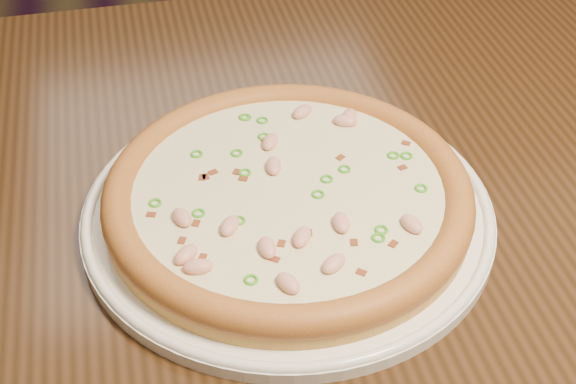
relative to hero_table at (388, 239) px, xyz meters
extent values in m
plane|color=black|center=(0.19, 0.27, -0.65)|extent=(9.00, 9.00, 0.00)
cube|color=black|center=(0.00, 0.00, 0.08)|extent=(1.20, 0.80, 0.04)
cylinder|color=white|center=(-0.12, -0.05, 0.10)|extent=(0.37, 0.37, 0.01)
torus|color=white|center=(-0.12, -0.05, 0.11)|extent=(0.37, 0.37, 0.01)
cylinder|color=gold|center=(-0.12, -0.05, 0.12)|extent=(0.32, 0.32, 0.02)
torus|color=#C27031|center=(-0.12, -0.05, 0.13)|extent=(0.33, 0.33, 0.03)
cylinder|color=#EAEABB|center=(-0.12, -0.05, 0.13)|extent=(0.28, 0.28, 0.00)
ellipsoid|color=#F2B29E|center=(-0.18, -0.09, 0.14)|extent=(0.02, 0.03, 0.01)
ellipsoid|color=#F2B29E|center=(-0.08, 0.06, 0.14)|extent=(0.03, 0.03, 0.01)
ellipsoid|color=#F2B29E|center=(-0.22, -0.12, 0.14)|extent=(0.03, 0.03, 0.01)
ellipsoid|color=#F2B29E|center=(-0.15, -0.17, 0.14)|extent=(0.02, 0.03, 0.01)
ellipsoid|color=#F2B29E|center=(-0.15, -0.12, 0.14)|extent=(0.01, 0.02, 0.01)
ellipsoid|color=#F2B29E|center=(-0.04, 0.04, 0.14)|extent=(0.02, 0.03, 0.01)
ellipsoid|color=#F2B29E|center=(-0.11, -0.15, 0.14)|extent=(0.03, 0.03, 0.01)
ellipsoid|color=#F2B29E|center=(-0.21, -0.13, 0.14)|extent=(0.03, 0.02, 0.01)
ellipsoid|color=#F2B29E|center=(-0.03, -0.12, 0.14)|extent=(0.02, 0.03, 0.01)
ellipsoid|color=#F2B29E|center=(-0.22, -0.07, 0.14)|extent=(0.02, 0.03, 0.01)
ellipsoid|color=#F2B29E|center=(-0.04, 0.03, 0.14)|extent=(0.03, 0.02, 0.01)
ellipsoid|color=#F2B29E|center=(-0.12, 0.02, 0.14)|extent=(0.02, 0.03, 0.01)
ellipsoid|color=#F2B29E|center=(-0.13, -0.02, 0.14)|extent=(0.02, 0.03, 0.01)
ellipsoid|color=#F2B29E|center=(-0.09, -0.11, 0.14)|extent=(0.02, 0.02, 0.01)
ellipsoid|color=#F2B29E|center=(-0.12, -0.12, 0.14)|extent=(0.02, 0.03, 0.01)
cube|color=maroon|center=(-0.10, -0.15, 0.13)|extent=(0.01, 0.01, 0.00)
cube|color=maroon|center=(-0.14, -0.12, 0.13)|extent=(0.01, 0.01, 0.00)
cube|color=maroon|center=(-0.16, -0.02, 0.13)|extent=(0.01, 0.01, 0.00)
cube|color=maroon|center=(0.00, -0.01, 0.13)|extent=(0.01, 0.01, 0.00)
cube|color=maroon|center=(-0.21, -0.12, 0.13)|extent=(0.01, 0.01, 0.00)
cube|color=maroon|center=(-0.15, -0.13, 0.13)|extent=(0.01, 0.01, 0.00)
cube|color=maroon|center=(-0.12, -0.11, 0.13)|extent=(0.01, 0.01, 0.00)
cube|color=maroon|center=(-0.09, -0.16, 0.13)|extent=(0.01, 0.01, 0.00)
cube|color=maroon|center=(-0.19, -0.02, 0.13)|extent=(0.01, 0.01, 0.00)
cube|color=maroon|center=(-0.05, -0.14, 0.13)|extent=(0.01, 0.01, 0.00)
cube|color=maroon|center=(-0.06, -0.02, 0.13)|extent=(0.01, 0.01, 0.00)
cube|color=maroon|center=(-0.22, -0.10, 0.13)|extent=(0.01, 0.01, 0.00)
cube|color=maroon|center=(-0.16, -0.03, 0.13)|extent=(0.01, 0.01, 0.00)
cube|color=maroon|center=(-0.08, -0.13, 0.13)|extent=(0.01, 0.01, 0.00)
cube|color=maroon|center=(-0.01, -0.05, 0.13)|extent=(0.01, 0.01, 0.00)
cube|color=maroon|center=(-0.24, -0.06, 0.13)|extent=(0.01, 0.01, 0.00)
cube|color=maroon|center=(-0.21, -0.08, 0.13)|extent=(0.01, 0.01, 0.00)
cube|color=maroon|center=(-0.13, 0.02, 0.13)|extent=(0.01, 0.01, 0.00)
cube|color=maroon|center=(-0.18, -0.01, 0.13)|extent=(0.01, 0.01, 0.00)
cube|color=maroon|center=(-0.19, -0.02, 0.13)|extent=(0.01, 0.01, 0.00)
torus|color=green|center=(-0.14, 0.06, 0.13)|extent=(0.01, 0.01, 0.00)
torus|color=green|center=(-0.16, 0.01, 0.13)|extent=(0.01, 0.01, 0.00)
torus|color=green|center=(-0.15, -0.02, 0.13)|extent=(0.02, 0.02, 0.00)
torus|color=green|center=(-0.06, -0.04, 0.13)|extent=(0.02, 0.02, 0.00)
torus|color=green|center=(-0.24, -0.05, 0.13)|extent=(0.01, 0.01, 0.00)
torus|color=green|center=(-0.10, -0.07, 0.13)|extent=(0.01, 0.01, 0.00)
torus|color=green|center=(-0.06, -0.13, 0.13)|extent=(0.02, 0.02, 0.00)
torus|color=green|center=(-0.19, 0.02, 0.13)|extent=(0.02, 0.02, 0.00)
torus|color=green|center=(-0.01, -0.03, 0.13)|extent=(0.02, 0.02, 0.00)
torus|color=green|center=(-0.01, -0.08, 0.13)|extent=(0.01, 0.01, 0.00)
torus|color=green|center=(-0.17, -0.15, 0.13)|extent=(0.02, 0.02, 0.00)
torus|color=green|center=(-0.12, 0.05, 0.13)|extent=(0.02, 0.02, 0.00)
torus|color=green|center=(-0.08, -0.05, 0.13)|extent=(0.02, 0.02, 0.00)
torus|color=green|center=(0.00, -0.03, 0.13)|extent=(0.01, 0.01, 0.00)
torus|color=green|center=(-0.17, -0.08, 0.13)|extent=(0.02, 0.02, 0.00)
torus|color=green|center=(-0.13, 0.03, 0.13)|extent=(0.01, 0.01, 0.00)
torus|color=green|center=(-0.06, -0.12, 0.13)|extent=(0.02, 0.02, 0.00)
torus|color=green|center=(-0.14, 0.06, 0.13)|extent=(0.01, 0.01, 0.00)
torus|color=green|center=(-0.20, -0.07, 0.13)|extent=(0.02, 0.02, 0.00)
camera|label=1|loc=(-0.24, -0.58, 0.59)|focal=50.00mm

